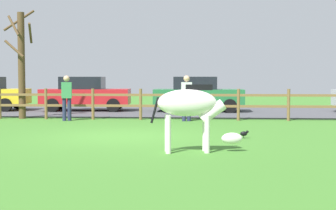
% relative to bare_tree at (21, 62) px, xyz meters
% --- Properties ---
extents(ground_plane, '(60.00, 60.00, 0.00)m').
position_rel_bare_tree_xyz_m(ground_plane, '(4.80, -5.17, -2.17)').
color(ground_plane, '#3D7528').
extents(parking_asphalt, '(28.00, 7.40, 0.05)m').
position_rel_bare_tree_xyz_m(parking_asphalt, '(4.80, 4.13, -2.15)').
color(parking_asphalt, '#47474C').
rests_on(parking_asphalt, ground_plane).
extents(paddock_fence, '(21.70, 0.11, 1.16)m').
position_rel_bare_tree_xyz_m(paddock_fence, '(4.59, -0.17, -1.51)').
color(paddock_fence, brown).
rests_on(paddock_fence, ground_plane).
extents(bare_tree, '(1.28, 1.37, 4.23)m').
position_rel_bare_tree_xyz_m(bare_tree, '(0.00, 0.00, 0.00)').
color(bare_tree, '#513A23').
rests_on(bare_tree, ground_plane).
extents(zebra, '(1.93, 0.66, 1.41)m').
position_rel_bare_tree_xyz_m(zebra, '(6.70, -7.73, -1.25)').
color(zebra, white).
rests_on(zebra, ground_plane).
extents(crow_on_grass, '(0.21, 0.10, 0.20)m').
position_rel_bare_tree_xyz_m(crow_on_grass, '(7.99, -5.34, -2.05)').
color(crow_on_grass, black).
rests_on(crow_on_grass, ground_plane).
extents(parked_car_green, '(4.00, 1.88, 1.56)m').
position_rel_bare_tree_xyz_m(parked_car_green, '(6.66, 3.80, -1.33)').
color(parked_car_green, '#236B38').
rests_on(parked_car_green, parking_asphalt).
extents(parked_car_red, '(4.12, 2.12, 1.56)m').
position_rel_bare_tree_xyz_m(parked_car_red, '(1.47, 3.85, -1.33)').
color(parked_car_red, red).
rests_on(parked_car_red, parking_asphalt).
extents(visitor_left_of_tree, '(0.40, 0.29, 1.64)m').
position_rel_bare_tree_xyz_m(visitor_left_of_tree, '(1.98, -0.77, -1.26)').
color(visitor_left_of_tree, '#232847').
rests_on(visitor_left_of_tree, ground_plane).
extents(visitor_right_of_tree, '(0.40, 0.28, 1.64)m').
position_rel_bare_tree_xyz_m(visitor_right_of_tree, '(6.31, -0.59, -1.26)').
color(visitor_right_of_tree, '#232847').
rests_on(visitor_right_of_tree, ground_plane).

